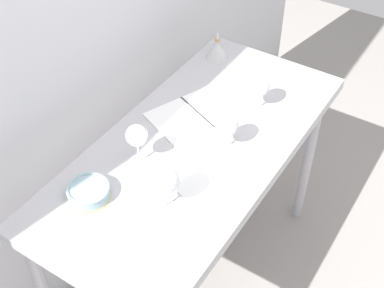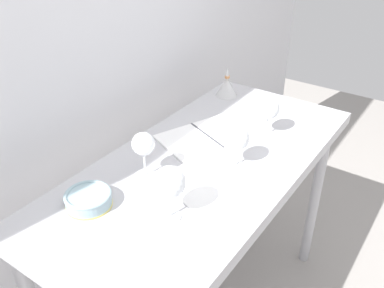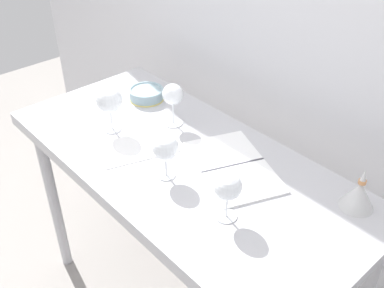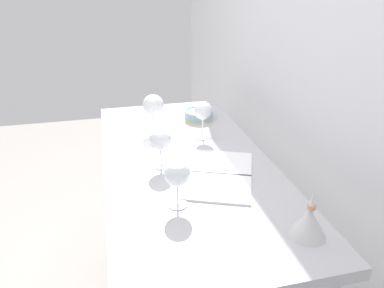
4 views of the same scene
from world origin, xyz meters
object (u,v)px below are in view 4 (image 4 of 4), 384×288
at_px(wine_glass_far_left, 203,112).
at_px(tasting_bowl, 199,114).
at_px(wine_glass_near_center, 160,140).
at_px(decanter_funnel, 309,222).
at_px(open_notebook, 220,174).
at_px(wine_glass_near_left, 153,106).
at_px(wine_glass_near_right, 177,174).
at_px(tasting_sheet_upper, 160,145).

relative_size(wine_glass_far_left, tasting_bowl, 1.14).
height_order(wine_glass_near_center, decanter_funnel, wine_glass_near_center).
bearing_deg(open_notebook, wine_glass_near_left, -137.47).
bearing_deg(wine_glass_near_right, wine_glass_near_left, 178.68).
bearing_deg(wine_glass_near_left, wine_glass_far_left, 59.05).
bearing_deg(wine_glass_far_left, tasting_bowl, 169.70).
bearing_deg(tasting_bowl, open_notebook, -6.85).
distance_m(wine_glass_near_right, tasting_sheet_upper, 0.48).
xyz_separation_m(wine_glass_far_left, decanter_funnel, (0.74, 0.11, -0.08)).
height_order(wine_glass_far_left, wine_glass_near_center, wine_glass_far_left).
distance_m(wine_glass_far_left, tasting_sheet_upper, 0.24).
distance_m(open_notebook, tasting_sheet_upper, 0.36).
bearing_deg(wine_glass_near_left, tasting_sheet_upper, 0.24).
height_order(wine_glass_near_center, open_notebook, wine_glass_near_center).
height_order(open_notebook, tasting_sheet_upper, open_notebook).
bearing_deg(decanter_funnel, tasting_sheet_upper, -155.86).
distance_m(wine_glass_near_right, decanter_funnel, 0.41).
relative_size(wine_glass_near_right, decanter_funnel, 1.11).
bearing_deg(tasting_sheet_upper, wine_glass_far_left, 119.35).
bearing_deg(tasting_sheet_upper, wine_glass_near_right, 16.62).
bearing_deg(wine_glass_far_left, wine_glass_near_left, -120.95).
xyz_separation_m(wine_glass_near_left, tasting_bowl, (-0.10, 0.25, -0.10)).
distance_m(wine_glass_near_left, decanter_funnel, 0.92).
bearing_deg(decanter_funnel, wine_glass_near_center, -146.10).
height_order(wine_glass_near_left, tasting_bowl, wine_glass_near_left).
bearing_deg(tasting_sheet_upper, decanter_funnel, 42.62).
relative_size(tasting_sheet_upper, decanter_funnel, 1.93).
relative_size(wine_glass_far_left, wine_glass_near_center, 1.07).
xyz_separation_m(wine_glass_far_left, open_notebook, (0.35, -0.03, -0.12)).
distance_m(wine_glass_near_right, tasting_bowl, 0.78).
xyz_separation_m(open_notebook, decanter_funnel, (0.39, 0.14, 0.04)).
xyz_separation_m(wine_glass_far_left, wine_glass_near_right, (0.50, -0.22, -0.01)).
bearing_deg(wine_glass_near_center, wine_glass_far_left, 135.85).
bearing_deg(tasting_bowl, tasting_sheet_upper, -42.58).
bearing_deg(tasting_sheet_upper, wine_glass_near_left, -161.28).
bearing_deg(wine_glass_far_left, tasting_sheet_upper, -79.13).
relative_size(wine_glass_far_left, tasting_sheet_upper, 0.61).
bearing_deg(open_notebook, tasting_sheet_upper, -128.55).
relative_size(wine_glass_near_left, decanter_funnel, 1.25).
bearing_deg(wine_glass_near_right, tasting_sheet_upper, 178.13).
xyz_separation_m(tasting_sheet_upper, tasting_bowl, (-0.27, 0.24, 0.02)).
bearing_deg(tasting_bowl, wine_glass_near_right, -19.54).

